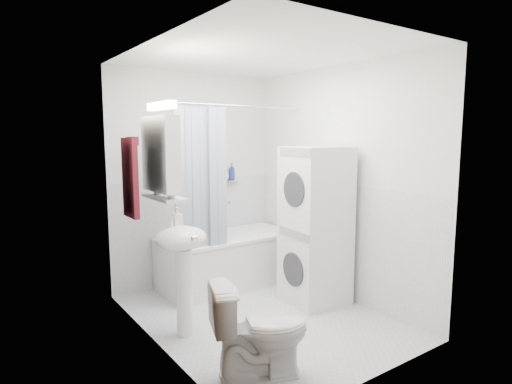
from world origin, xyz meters
TOP-DOWN VIEW (x-y plane):
  - floor at (0.00, 0.00)m, footprint 2.60×2.60m
  - room_walls at (0.00, 0.00)m, footprint 2.60×2.60m
  - wainscot at (0.00, 0.29)m, footprint 1.98×2.58m
  - door at (-0.95, -0.55)m, footprint 0.05×2.00m
  - bathtub at (0.20, 0.92)m, footprint 1.53×0.72m
  - tub_spout at (0.40, 1.25)m, footprint 0.04×0.12m
  - curtain_rod at (0.20, 0.62)m, footprint 1.71×0.02m
  - shower_curtain at (-0.28, 0.62)m, footprint 0.55×0.02m
  - sink at (-0.75, 0.07)m, footprint 0.44×0.37m
  - medicine_cabinet at (-0.90, 0.10)m, footprint 0.13×0.50m
  - shelf at (-0.89, 0.10)m, footprint 0.18×0.54m
  - shower_caddy at (0.45, 1.24)m, footprint 0.22×0.06m
  - towel at (-0.94, 0.75)m, footprint 0.07×0.31m
  - washer_dryer at (0.68, -0.01)m, footprint 0.62×0.61m
  - toilet at (-0.59, -0.82)m, footprint 0.79×0.61m
  - soap_pump at (-0.71, 0.25)m, footprint 0.08×0.17m
  - shelf_bottle at (-0.89, -0.05)m, footprint 0.07×0.18m
  - shelf_cup at (-0.89, 0.22)m, footprint 0.10×0.09m
  - shampoo_a at (0.35, 1.24)m, footprint 0.13×0.17m
  - shampoo_b at (0.47, 1.24)m, footprint 0.08×0.21m

SIDE VIEW (x-z plane):
  - floor at x=0.00m, z-range 0.00..0.00m
  - bathtub at x=0.20m, z-range 0.03..0.61m
  - toilet at x=-0.59m, z-range 0.00..0.68m
  - wainscot at x=0.00m, z-range -0.69..1.89m
  - sink at x=-0.75m, z-range 0.18..1.22m
  - washer_dryer at x=0.68m, z-range 0.00..1.59m
  - tub_spout at x=0.40m, z-range 0.88..0.92m
  - soap_pump at x=-0.71m, z-range 0.91..0.99m
  - door at x=-0.95m, z-range 0.00..2.00m
  - shower_caddy at x=0.45m, z-range 1.14..1.16m
  - shelf at x=-0.89m, z-range 1.19..1.21m
  - shampoo_b at x=0.47m, z-range 1.16..1.24m
  - shampoo_a at x=0.35m, z-range 1.16..1.29m
  - shelf_bottle at x=-0.89m, z-range 1.21..1.28m
  - shower_curtain at x=-0.28m, z-range 0.52..1.98m
  - shelf_cup at x=-0.89m, z-range 1.21..1.31m
  - towel at x=-0.94m, z-range 0.95..1.71m
  - room_walls at x=0.00m, z-range 0.19..2.79m
  - medicine_cabinet at x=-0.90m, z-range 1.21..1.92m
  - curtain_rod at x=0.20m, z-range 1.99..2.01m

